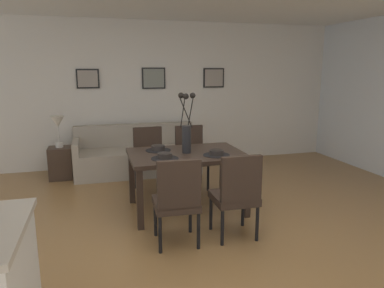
{
  "coord_description": "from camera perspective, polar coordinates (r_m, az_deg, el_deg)",
  "views": [
    {
      "loc": [
        -0.98,
        -3.32,
        1.75
      ],
      "look_at": [
        0.25,
        1.1,
        0.79
      ],
      "focal_mm": 33.44,
      "sensor_mm": 36.0,
      "label": 1
    }
  ],
  "objects": [
    {
      "name": "side_table",
      "position": [
        6.18,
        -20.2,
        -2.85
      ],
      "size": [
        0.36,
        0.36,
        0.52
      ],
      "primitive_type": "cube",
      "color": "#3D2D23",
      "rests_on": "ground"
    },
    {
      "name": "ground_plane",
      "position": [
        3.88,
        0.86,
        -15.0
      ],
      "size": [
        9.0,
        9.0,
        0.0
      ],
      "primitive_type": "plane",
      "color": "olive"
    },
    {
      "name": "placemat_far_left",
      "position": [
        4.3,
        3.92,
        -1.75
      ],
      "size": [
        0.32,
        0.32,
        0.01
      ],
      "primitive_type": "cylinder",
      "color": "black",
      "rests_on": "dining_table"
    },
    {
      "name": "placemat_near_left",
      "position": [
        4.14,
        -4.36,
        -2.3
      ],
      "size": [
        0.32,
        0.32,
        0.01
      ],
      "primitive_type": "cylinder",
      "color": "black",
      "rests_on": "dining_table"
    },
    {
      "name": "dining_chair_far_left",
      "position": [
        3.74,
        7.14,
        -7.62
      ],
      "size": [
        0.45,
        0.45,
        0.92
      ],
      "color": "#33261E",
      "rests_on": "ground"
    },
    {
      "name": "dining_chair_near_right",
      "position": [
        5.25,
        -6.77,
        -1.9
      ],
      "size": [
        0.47,
        0.47,
        0.92
      ],
      "color": "#33261E",
      "rests_on": "ground"
    },
    {
      "name": "back_wall_panel",
      "position": [
        6.66,
        -7.05,
        7.88
      ],
      "size": [
        9.0,
        0.1,
        2.6
      ],
      "primitive_type": "cube",
      "color": "silver",
      "rests_on": "ground"
    },
    {
      "name": "table_lamp",
      "position": [
        6.06,
        -20.63,
        2.95
      ],
      "size": [
        0.22,
        0.22,
        0.51
      ],
      "color": "beige",
      "rests_on": "side_table"
    },
    {
      "name": "framed_picture_right",
      "position": [
        6.87,
        3.49,
        10.49
      ],
      "size": [
        0.4,
        0.03,
        0.36
      ],
      "color": "black"
    },
    {
      "name": "framed_picture_left",
      "position": [
        6.5,
        -16.29,
        9.97
      ],
      "size": [
        0.38,
        0.03,
        0.33
      ],
      "color": "black"
    },
    {
      "name": "dining_chair_near_left",
      "position": [
        3.56,
        -2.37,
        -8.54
      ],
      "size": [
        0.46,
        0.46,
        0.92
      ],
      "color": "#33261E",
      "rests_on": "ground"
    },
    {
      "name": "bowl_near_right",
      "position": [
        4.55,
        -5.43,
        -0.54
      ],
      "size": [
        0.17,
        0.17,
        0.07
      ],
      "color": "#2D2826",
      "rests_on": "dining_table"
    },
    {
      "name": "dining_chair_far_right",
      "position": [
        5.35,
        -0.19,
        -1.54
      ],
      "size": [
        0.44,
        0.44,
        0.92
      ],
      "color": "#33261E",
      "rests_on": "ground"
    },
    {
      "name": "sofa",
      "position": [
        6.23,
        -8.72,
        -1.96
      ],
      "size": [
        2.08,
        0.84,
        0.8
      ],
      "color": "#A89E8E",
      "rests_on": "ground"
    },
    {
      "name": "bowl_near_left",
      "position": [
        4.13,
        -4.36,
        -1.79
      ],
      "size": [
        0.17,
        0.17,
        0.07
      ],
      "color": "#2D2826",
      "rests_on": "dining_table"
    },
    {
      "name": "centerpiece_vase",
      "position": [
        4.36,
        -0.89,
        2.22
      ],
      "size": [
        0.21,
        0.23,
        0.73
      ],
      "color": "#232326",
      "rests_on": "dining_table"
    },
    {
      "name": "dining_table",
      "position": [
        4.43,
        -0.88,
        -2.49
      ],
      "size": [
        1.4,
        0.97,
        0.74
      ],
      "color": "#33261E",
      "rests_on": "ground"
    },
    {
      "name": "framed_picture_center",
      "position": [
        6.59,
        -6.13,
        10.39
      ],
      "size": [
        0.42,
        0.03,
        0.38
      ],
      "color": "black"
    },
    {
      "name": "bowl_far_left",
      "position": [
        4.29,
        3.92,
        -1.27
      ],
      "size": [
        0.17,
        0.17,
        0.07
      ],
      "color": "#2D2826",
      "rests_on": "dining_table"
    },
    {
      "name": "placemat_near_right",
      "position": [
        4.55,
        -5.42,
        -1.0
      ],
      "size": [
        0.32,
        0.32,
        0.01
      ],
      "primitive_type": "cylinder",
      "color": "black",
      "rests_on": "dining_table"
    }
  ]
}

